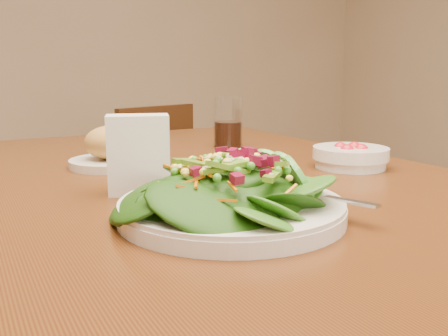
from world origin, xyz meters
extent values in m
cube|color=#542C0E|center=(0.00, 0.00, 0.73)|extent=(0.90, 1.40, 0.04)
cylinder|color=#38190A|center=(0.39, 0.64, 0.35)|extent=(0.07, 0.07, 0.71)
cube|color=#38190A|center=(0.22, 1.17, 0.38)|extent=(0.47, 0.47, 0.04)
cylinder|color=#38190A|center=(0.32, 1.37, 0.18)|extent=(0.04, 0.04, 0.36)
cylinder|color=#38190A|center=(0.02, 1.27, 0.18)|extent=(0.04, 0.04, 0.36)
cylinder|color=#38190A|center=(0.42, 1.07, 0.18)|extent=(0.04, 0.04, 0.36)
cylinder|color=#38190A|center=(0.12, 0.97, 0.18)|extent=(0.04, 0.04, 0.36)
cube|color=#38190A|center=(0.28, 1.01, 0.60)|extent=(0.34, 0.14, 0.41)
cylinder|color=silver|center=(-0.08, -0.21, 0.76)|extent=(0.29, 0.29, 0.02)
ellipsoid|color=black|center=(-0.08, -0.21, 0.79)|extent=(0.20, 0.20, 0.04)
cube|color=silver|center=(0.04, -0.24, 0.77)|extent=(0.05, 0.18, 0.01)
cylinder|color=silver|center=(-0.12, 0.20, 0.76)|extent=(0.16, 0.16, 0.02)
ellipsoid|color=#BC8A35|center=(-0.12, 0.20, 0.80)|extent=(0.10, 0.10, 0.07)
cylinder|color=silver|center=(0.29, -0.03, 0.77)|extent=(0.15, 0.15, 0.04)
sphere|color=red|center=(0.30, -0.02, 0.78)|extent=(0.03, 0.03, 0.03)
sphere|color=red|center=(0.28, -0.01, 0.78)|extent=(0.03, 0.03, 0.03)
sphere|color=red|center=(0.27, -0.04, 0.78)|extent=(0.03, 0.03, 0.03)
sphere|color=red|center=(0.30, -0.05, 0.78)|extent=(0.03, 0.03, 0.03)
cylinder|color=silver|center=(0.20, 0.31, 0.81)|extent=(0.07, 0.07, 0.12)
cylinder|color=black|center=(0.20, 0.31, 0.78)|extent=(0.06, 0.06, 0.06)
cube|color=white|center=(-0.14, -0.03, 0.81)|extent=(0.10, 0.08, 0.12)
cube|color=white|center=(-0.14, -0.03, 0.82)|extent=(0.09, 0.07, 0.10)
camera|label=1|loc=(-0.39, -0.76, 0.94)|focal=40.00mm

